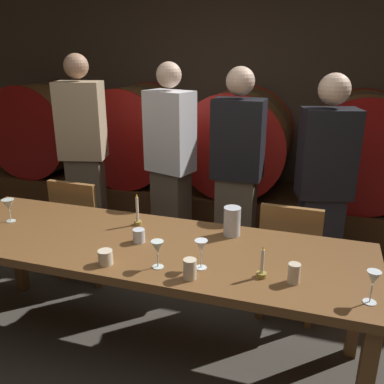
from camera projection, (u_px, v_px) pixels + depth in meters
back_wall at (251, 89)px, 4.47m from camera, size 6.92×0.24×2.83m
barrel_shelf at (236, 210)px, 4.37m from camera, size 6.22×0.90×0.46m
wine_barrel_far_left at (45, 128)px, 4.78m from camera, size 1.01×0.81×1.01m
wine_barrel_left at (136, 134)px, 4.45m from camera, size 1.01×0.81×1.01m
wine_barrel_center at (239, 141)px, 4.13m from camera, size 1.01×0.81×1.01m
wine_barrel_right at (362, 149)px, 3.80m from camera, size 1.01×0.81×1.01m
dining_table at (144, 253)px, 2.48m from camera, size 2.64×0.81×0.76m
chair_left at (83, 225)px, 3.37m from camera, size 0.41×0.41×0.88m
chair_right at (289, 254)px, 2.90m from camera, size 0.40×0.40×0.88m
guest_far_left at (84, 158)px, 3.65m from camera, size 0.43×0.33×1.80m
guest_center_left at (170, 166)px, 3.54m from camera, size 0.43×0.34×1.74m
guest_center_right at (237, 177)px, 3.26m from camera, size 0.38×0.24×1.72m
guest_far_right at (323, 189)px, 3.03m from camera, size 0.43×0.33×1.69m
candle_left at (138, 216)px, 2.68m from camera, size 0.05×0.05×0.21m
candle_right at (262, 269)px, 2.07m from camera, size 0.05×0.05×0.18m
pitcher at (232, 221)px, 2.53m from camera, size 0.10×0.10×0.18m
wine_glass_left at (9, 205)px, 2.71m from camera, size 0.08×0.08×0.15m
wine_glass_center at (157, 248)px, 2.15m from camera, size 0.07×0.07×0.15m
wine_glass_right at (201, 247)px, 2.14m from camera, size 0.07×0.07×0.16m
wine_glass_far_right at (373, 280)px, 1.84m from camera, size 0.06×0.06×0.16m
cup_far_left at (105, 257)px, 2.20m from camera, size 0.08×0.08×0.08m
cup_center_left at (139, 236)px, 2.45m from camera, size 0.07×0.07×0.08m
cup_center_right at (190, 269)px, 2.06m from camera, size 0.07×0.07×0.10m
cup_far_right at (294, 273)px, 2.02m from camera, size 0.06×0.06×0.10m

